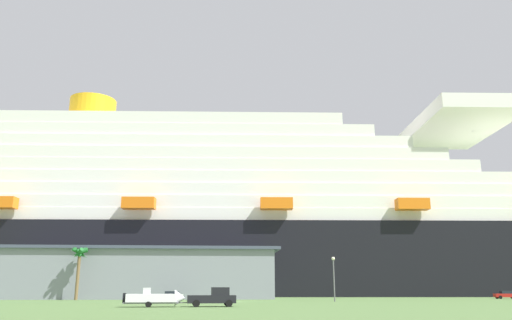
% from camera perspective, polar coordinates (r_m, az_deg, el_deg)
% --- Properties ---
extents(ground_plane, '(600.00, 600.00, 0.00)m').
position_cam_1_polar(ground_plane, '(114.29, -1.51, -15.45)').
color(ground_plane, '#4C6B38').
extents(cruise_ship, '(289.81, 45.40, 66.65)m').
position_cam_1_polar(cruise_ship, '(143.89, -5.66, -7.36)').
color(cruise_ship, black).
rests_on(cruise_ship, ground_plane).
extents(terminal_building, '(65.05, 33.41, 10.05)m').
position_cam_1_polar(terminal_building, '(114.17, -14.12, -12.50)').
color(terminal_building, gray).
rests_on(terminal_building, ground_plane).
extents(pickup_truck, '(5.84, 2.97, 2.20)m').
position_cam_1_polar(pickup_truck, '(60.76, -4.60, -15.35)').
color(pickup_truck, black).
rests_on(pickup_truck, ground_plane).
extents(small_boat_on_trailer, '(7.86, 2.99, 2.15)m').
position_cam_1_polar(small_boat_on_trailer, '(60.62, -10.87, -15.22)').
color(small_boat_on_trailer, '#595960').
rests_on(small_boat_on_trailer, ground_plane).
extents(palm_tree, '(3.19, 3.09, 9.51)m').
position_cam_1_polar(palm_tree, '(99.79, -19.23, -10.46)').
color(palm_tree, brown).
rests_on(palm_tree, ground_plane).
extents(street_lamp, '(0.56, 0.56, 7.07)m').
position_cam_1_polar(street_lamp, '(84.11, 9.10, -12.46)').
color(street_lamp, slate).
rests_on(street_lamp, ground_plane).
extents(parked_car_red_hatchback, '(4.64, 2.38, 1.58)m').
position_cam_1_polar(parked_car_red_hatchback, '(116.17, 26.89, -13.53)').
color(parked_car_red_hatchback, red).
rests_on(parked_car_red_hatchback, ground_plane).
extents(parked_car_white_van, '(4.33, 2.24, 1.58)m').
position_cam_1_polar(parked_car_white_van, '(94.35, -9.40, -14.98)').
color(parked_car_white_van, white).
rests_on(parked_car_white_van, ground_plane).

